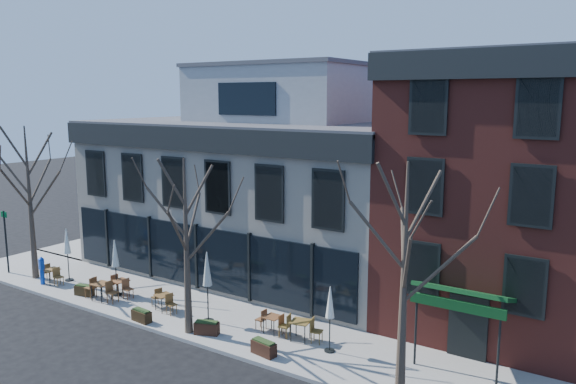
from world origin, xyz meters
The scene contains 24 objects.
ground centered at (0.00, 0.00, 0.00)m, with size 120.00×120.00×0.00m, color black.
sidewalk_front centered at (3.25, -2.15, 0.07)m, with size 33.50×4.70×0.15m, color gray.
sidewalk_side centered at (-11.25, 6.00, 0.07)m, with size 4.50×12.00×0.15m, color gray.
corner_building centered at (0.07, 5.07, 4.72)m, with size 18.39×10.39×11.10m.
red_brick_building centered at (13.00, 4.98, 5.64)m, with size 8.20×11.78×11.18m.
tree_corner centered at (-8.49, -3.20, 4.25)m, with size 3.93×3.98×7.92m.
tree_mid centered at (3.01, -3.90, 3.79)m, with size 3.50×3.55×7.04m.
tree_right centered at (12.01, -3.90, 4.02)m, with size 3.72×3.77×7.48m.
sign_pole centered at (-10.50, -3.50, 2.07)m, with size 0.50×0.10×3.40m.
call_box centered at (-7.25, -3.62, 0.91)m, with size 0.29×0.29×1.44m.
cafe_set_0 centered at (-6.99, -3.26, 0.62)m, with size 1.75×0.75×0.91m.
cafe_set_1 centered at (-2.66, -2.56, 0.62)m, with size 1.78×0.78×0.92m.
cafe_set_2 centered at (-2.88, -3.48, 0.67)m, with size 1.94×0.82×1.01m.
cafe_set_3 centered at (0.46, -2.78, 0.61)m, with size 1.73×0.82×0.89m.
cafe_set_4 centered at (5.87, -2.12, 0.59)m, with size 1.63×0.68×0.85m.
cafe_set_5 centered at (7.16, -2.08, 0.64)m, with size 1.86×0.85×0.95m.
umbrella_0 centered at (-6.62, -2.53, 2.08)m, with size 0.44×0.44×2.74m.
umbrella_1 centered at (-2.83, -2.63, 2.06)m, with size 0.43×0.43×2.71m.
umbrella_3 centered at (2.94, -2.66, 2.28)m, with size 0.48×0.48×3.02m.
umbrella_4 centered at (8.59, -2.32, 1.93)m, with size 0.40×0.40×2.52m.
planter_0 centered at (-4.11, -3.50, 0.41)m, with size 0.99×0.58×0.52m.
planter_1 centered at (0.58, -4.20, 0.41)m, with size 0.97×0.46×0.53m.
planter_2 centered at (3.74, -3.66, 0.42)m, with size 1.05×0.72×0.55m.
planter_3 centered at (6.70, -3.89, 0.43)m, with size 1.05×0.55×0.56m.
Camera 1 is at (18.03, -19.56, 9.51)m, focal length 35.00 mm.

